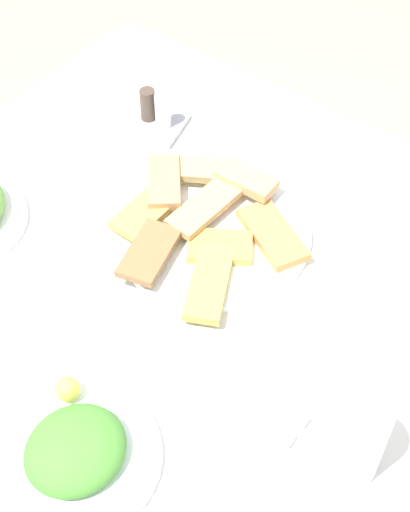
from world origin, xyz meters
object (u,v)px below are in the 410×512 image
(salad_plate_rice, at_px, (76,451))
(fork, at_px, (243,381))
(pide_platter, at_px, (209,227))
(soda_can, at_px, (356,440))
(condiment_caddy, at_px, (156,117))
(paper_napkin, at_px, (235,393))
(spoon, at_px, (227,401))
(dining_table, at_px, (200,330))

(salad_plate_rice, xyz_separation_m, fork, (-0.10, -0.20, -0.01))
(pide_platter, xyz_separation_m, soda_can, (-0.35, 0.20, 0.05))
(soda_can, height_order, condiment_caddy, soda_can)
(paper_napkin, relative_size, spoon, 0.72)
(salad_plate_rice, height_order, fork, salad_plate_rice)
(soda_can, height_order, paper_napkin, soda_can)
(salad_plate_rice, relative_size, fork, 1.04)
(pide_platter, bearing_deg, condiment_caddy, -33.94)
(pide_platter, xyz_separation_m, fork, (-0.19, 0.18, -0.01))
(fork, bearing_deg, condiment_caddy, -37.31)
(fork, relative_size, spoon, 1.01)
(dining_table, distance_m, soda_can, 0.34)
(salad_plate_rice, relative_size, spoon, 1.05)
(pide_platter, height_order, spoon, pide_platter)
(dining_table, bearing_deg, pide_platter, -60.46)
(pide_platter, height_order, paper_napkin, pide_platter)
(fork, bearing_deg, salad_plate_rice, 65.13)
(spoon, height_order, condiment_caddy, condiment_caddy)
(pide_platter, distance_m, fork, 0.26)
(spoon, bearing_deg, paper_napkin, -90.97)
(soda_can, xyz_separation_m, spoon, (0.16, 0.02, -0.06))
(spoon, relative_size, condiment_caddy, 1.77)
(soda_can, xyz_separation_m, fork, (0.16, -0.02, -0.06))
(pide_platter, xyz_separation_m, condiment_caddy, (0.22, -0.15, 0.01))
(paper_napkin, distance_m, fork, 0.02)
(paper_napkin, bearing_deg, condiment_caddy, -40.75)
(paper_napkin, distance_m, condiment_caddy, 0.53)
(salad_plate_rice, relative_size, soda_can, 1.65)
(pide_platter, distance_m, soda_can, 0.40)
(condiment_caddy, bearing_deg, fork, 140.75)
(dining_table, height_order, fork, fork)
(dining_table, xyz_separation_m, salad_plate_rice, (-0.03, 0.28, 0.10))
(soda_can, relative_size, paper_napkin, 0.88)
(pide_platter, relative_size, condiment_caddy, 2.85)
(salad_plate_rice, bearing_deg, pide_platter, -77.48)
(pide_platter, distance_m, salad_plate_rice, 0.39)
(dining_table, height_order, condiment_caddy, condiment_caddy)
(paper_napkin, relative_size, fork, 0.72)
(fork, bearing_deg, spoon, 91.94)
(soda_can, bearing_deg, dining_table, -19.02)
(salad_plate_rice, height_order, paper_napkin, salad_plate_rice)
(fork, bearing_deg, paper_napkin, 91.94)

